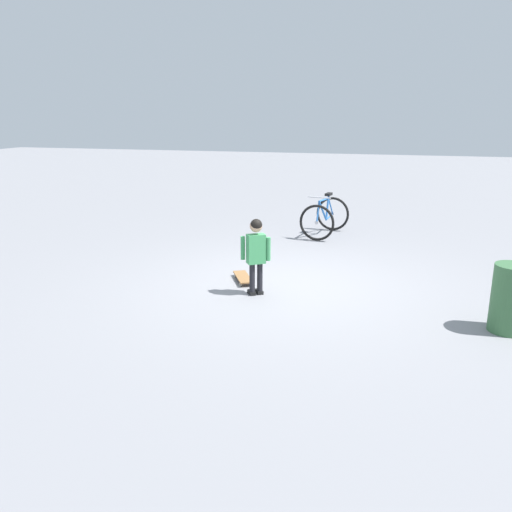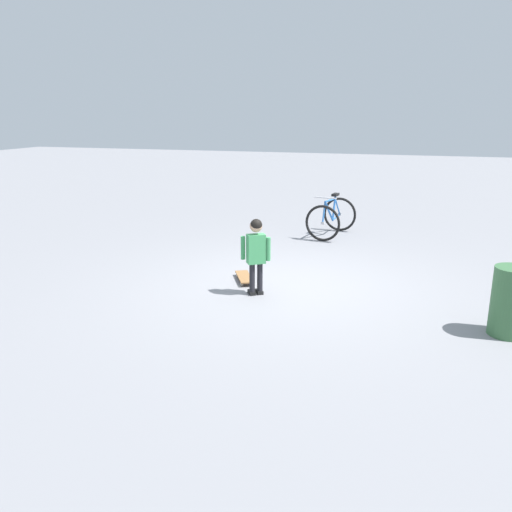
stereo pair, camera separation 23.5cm
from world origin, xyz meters
name	(u,v)px [view 2 (the right image)]	position (x,y,z in m)	size (l,w,h in m)	color
ground_plane	(292,285)	(0.00, 0.00, 0.00)	(50.00, 50.00, 0.00)	gray
child_person	(256,248)	(0.52, -0.38, 0.66)	(0.26, 0.41, 1.06)	black
skateboard	(244,277)	(0.01, -0.72, 0.06)	(0.62, 0.45, 0.07)	olive
bicycle_near	(332,217)	(-3.28, 0.02, 0.38)	(1.18, 0.89, 0.85)	black
trash_bin	(511,302)	(0.95, 2.72, 0.39)	(0.42, 0.42, 0.79)	#38663D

